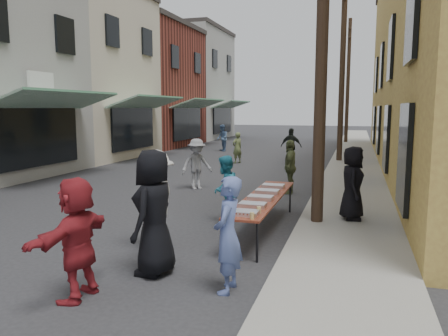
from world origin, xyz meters
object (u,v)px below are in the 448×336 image
Objects in this scene: utility_pole_mid at (342,67)px; guest_front_c at (225,190)px; server at (352,183)px; utility_pole_near at (323,17)px; catering_tray_sausage at (244,213)px; guest_front_a at (154,212)px; serving_table at (263,199)px; utility_pole_far at (348,82)px.

guest_front_c is at bearing -99.20° from utility_pole_mid.
utility_pole_near is at bearing 115.06° from server.
guest_front_a is (-1.15, -1.18, 0.20)m from catering_tray_sausage.
serving_table is at bearing 159.16° from guest_front_a.
utility_pole_near is 18.00× the size of catering_tray_sausage.
utility_pole_near is 4.02m from serving_table.
utility_pole_near is 12.00m from utility_pole_mid.
guest_front_a reaches higher than catering_tray_sausage.
catering_tray_sausage is at bearing -94.13° from utility_pole_mid.
guest_front_c is (0.18, 3.22, -0.21)m from guest_front_a.
utility_pole_far is 5.81× the size of guest_front_c.
catering_tray_sausage is at bearing -90.00° from serving_table.
guest_front_c is 0.93× the size of server.
guest_front_a is 1.19× the size of server.
catering_tray_sausage is at bearing 136.95° from guest_front_a.
server is (2.75, 0.82, 0.16)m from guest_front_c.
utility_pole_mid is at bearing 0.95° from server.
guest_front_a is at bearing -120.96° from utility_pole_near.
utility_pole_near reaches higher than serving_table.
utility_pole_far is at bearing 87.74° from catering_tray_sausage.
utility_pole_far is (0.00, 24.00, 0.00)m from utility_pole_near.
server is at bearing 145.37° from guest_front_a.
guest_front_a reaches higher than serving_table.
utility_pole_near is 1.00× the size of utility_pole_far.
serving_table is 3.06m from guest_front_a.
server is (1.78, 2.87, 0.14)m from catering_tray_sausage.
utility_pole_far is at bearing 87.59° from serving_table.
utility_pole_near and utility_pole_mid have the same top height.
guest_front_a is at bearing -97.98° from utility_pole_mid.
utility_pole_near is 5.42× the size of server.
catering_tray_sausage is at bearing 27.57° from guest_front_c.
utility_pole_near is 4.26m from guest_front_c.
guest_front_c is (-0.97, 2.05, -0.02)m from catering_tray_sausage.
catering_tray_sausage is at bearing -112.85° from utility_pole_near.
utility_pole_near is at bearing -90.00° from utility_pole_mid.
utility_pole_near is at bearing 38.51° from serving_table.
server is (0.73, -11.61, -3.57)m from utility_pole_mid.
utility_pole_far reaches higher than guest_front_a.
utility_pole_mid and utility_pole_far have the same top height.
guest_front_c is (-2.01, -12.44, -3.73)m from utility_pole_mid.
serving_table is at bearing 121.73° from server.
guest_front_a is 1.28× the size of guest_front_c.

